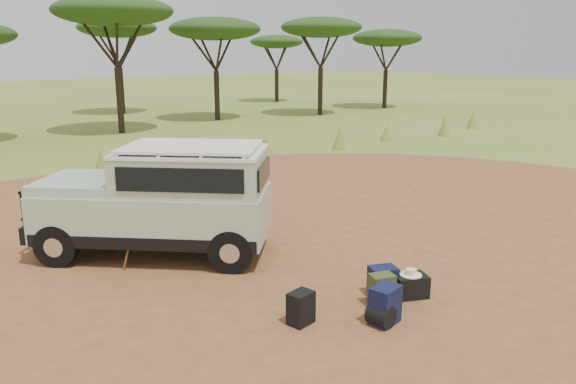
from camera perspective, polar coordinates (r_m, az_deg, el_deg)
ground at (r=9.65m, az=-0.86°, el=-8.09°), size 140.00×140.00×0.00m
dirt_clearing at (r=9.65m, az=-0.86°, el=-8.07°), size 23.00×23.00×0.01m
grass_fringe at (r=17.09m, az=-17.90°, el=2.52°), size 36.60×1.60×0.90m
acacia_treeline at (r=27.73m, az=-25.28°, el=15.40°), size 46.70×13.20×6.26m
safari_vehicle at (r=10.38m, az=-12.70°, el=-1.07°), size 4.20×4.03×2.05m
walking_staff at (r=9.85m, az=-15.49°, el=-3.70°), size 0.41×0.21×1.44m
backpack_black at (r=7.84m, az=1.31°, el=-11.72°), size 0.39×0.32×0.47m
backpack_navy at (r=7.95m, az=9.85°, el=-11.26°), size 0.47×0.38×0.54m
backpack_olive at (r=8.47m, az=9.49°, el=-9.81°), size 0.41×0.34×0.49m
duffel_navy at (r=8.82m, az=9.61°, el=-8.91°), size 0.48×0.42×0.45m
hard_case at (r=8.86m, az=12.31°, el=-9.31°), size 0.60×0.52×0.35m
stuff_sack at (r=7.92m, az=9.40°, el=-12.22°), size 0.37×0.37×0.32m
safari_hat at (r=8.78m, az=12.38°, el=-8.04°), size 0.33×0.33×0.10m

